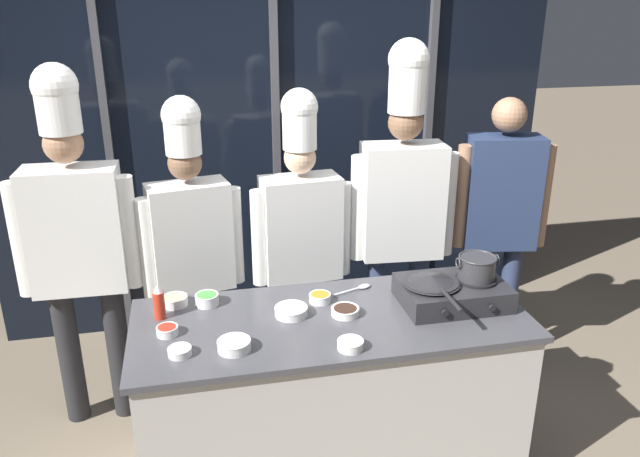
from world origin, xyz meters
name	(u,v)px	position (x,y,z in m)	size (l,w,h in m)	color
window_wall_back	(275,139)	(0.00, 1.71, 1.35)	(3.87, 0.09, 2.70)	black
demo_counter	(331,396)	(0.00, 0.00, 0.44)	(1.84, 0.76, 0.88)	beige
portable_stove	(453,292)	(0.61, 0.02, 0.94)	(0.50, 0.37, 0.12)	#28282B
frying_pan	(432,280)	(0.49, 0.01, 1.02)	(0.28, 0.48, 0.04)	#232326
stock_pot	(477,267)	(0.72, 0.02, 1.07)	(0.21, 0.18, 0.12)	#333335
squeeze_bottle_chili	(159,302)	(-0.78, 0.16, 0.97)	(0.05, 0.05, 0.17)	red
prep_bowl_soy_glaze	(345,311)	(0.07, 0.01, 0.91)	(0.13, 0.13, 0.04)	white
prep_bowl_ginger	(175,300)	(-0.71, 0.28, 0.91)	(0.12, 0.12, 0.05)	white
prep_bowl_rice	(291,310)	(-0.18, 0.06, 0.91)	(0.16, 0.16, 0.04)	white
prep_bowl_noodles	(234,344)	(-0.47, -0.19, 0.91)	(0.14, 0.14, 0.05)	white
prep_bowl_carrots	(320,297)	(-0.02, 0.17, 0.91)	(0.11, 0.11, 0.04)	white
prep_bowl_garlic	(180,351)	(-0.69, -0.18, 0.90)	(0.10, 0.10, 0.04)	white
prep_bowl_chili_flakes	(167,331)	(-0.74, 0.00, 0.91)	(0.10, 0.10, 0.04)	white
prep_bowl_scallions	(207,299)	(-0.56, 0.25, 0.92)	(0.12, 0.12, 0.06)	white
prep_bowl_bean_sprouts	(351,344)	(0.02, -0.28, 0.91)	(0.12, 0.12, 0.04)	white
serving_spoon_slotted	(359,288)	(0.20, 0.26, 0.89)	(0.22, 0.11, 0.02)	#B2B5BA
chef_head	(76,232)	(-1.19, 0.72, 1.14)	(0.63, 0.26, 1.99)	#232326
chef_sous	(191,238)	(-0.62, 0.75, 1.04)	(0.56, 0.30, 1.82)	#4C4C51
chef_line	(300,229)	(0.00, 0.77, 1.04)	(0.58, 0.27, 1.83)	#2D3856
chef_pastry	(402,199)	(0.60, 0.77, 1.18)	(0.62, 0.28, 2.08)	#2D3856
person_guest	(499,211)	(1.22, 0.76, 1.06)	(0.56, 0.30, 1.74)	#2D3856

